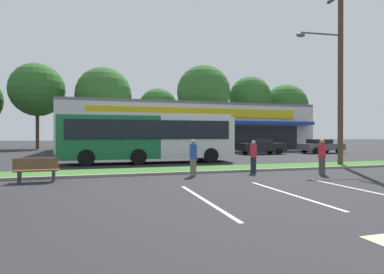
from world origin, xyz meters
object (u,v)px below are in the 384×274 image
(city_bus, at_px, (149,136))
(car_2, at_px, (262,146))
(bus_stop_bench, at_px, (36,169))
(car_1, at_px, (321,146))
(utility_pole, at_px, (338,69))
(pedestrian_mid, at_px, (322,157))
(pedestrian_near_bench, at_px, (253,157))
(pedestrian_by_pole, at_px, (193,158))

(city_bus, distance_m, car_2, 13.59)
(bus_stop_bench, xyz_separation_m, car_1, (24.07, 13.33, 0.24))
(utility_pole, height_order, car_1, utility_pole)
(pedestrian_mid, bearing_deg, city_bus, -54.80)
(bus_stop_bench, relative_size, pedestrian_near_bench, 1.01)
(pedestrian_mid, bearing_deg, pedestrian_by_pole, -15.46)
(city_bus, bearing_deg, pedestrian_near_bench, -59.11)
(city_bus, bearing_deg, pedestrian_by_pole, -82.01)
(city_bus, distance_m, pedestrian_by_pole, 7.24)
(pedestrian_near_bench, relative_size, pedestrian_mid, 0.95)
(bus_stop_bench, xyz_separation_m, car_2, (17.41, 13.58, 0.27))
(utility_pole, distance_m, car_2, 12.84)
(bus_stop_bench, bearing_deg, pedestrian_near_bench, -178.71)
(utility_pole, relative_size, pedestrian_by_pole, 6.57)
(car_2, bearing_deg, bus_stop_bench, -142.05)
(utility_pole, bearing_deg, bus_stop_bench, -173.44)
(bus_stop_bench, relative_size, car_2, 0.36)
(car_2, bearing_deg, pedestrian_near_bench, -120.68)
(city_bus, relative_size, car_1, 2.50)
(pedestrian_near_bench, height_order, pedestrian_by_pole, pedestrian_by_pole)
(car_2, distance_m, pedestrian_mid, 15.66)
(bus_stop_bench, xyz_separation_m, pedestrian_mid, (12.27, -1.21, 0.33))
(bus_stop_bench, height_order, car_2, car_2)
(city_bus, bearing_deg, bus_stop_bench, -126.73)
(bus_stop_bench, distance_m, pedestrian_by_pole, 6.39)
(utility_pole, xyz_separation_m, bus_stop_bench, (-15.92, -1.83, -5.24))
(pedestrian_near_bench, bearing_deg, city_bus, 48.25)
(car_2, xyz_separation_m, pedestrian_by_pole, (-11.03, -13.58, 0.05))
(pedestrian_near_bench, relative_size, pedestrian_by_pole, 0.96)
(utility_pole, xyz_separation_m, car_1, (8.15, 11.50, -5.00))
(car_1, relative_size, pedestrian_by_pole, 2.73)
(pedestrian_by_pole, distance_m, pedestrian_mid, 6.01)
(car_1, bearing_deg, utility_pole, -125.33)
(city_bus, relative_size, car_2, 2.53)
(utility_pole, distance_m, city_bus, 12.35)
(bus_stop_bench, bearing_deg, car_1, -151.02)
(pedestrian_near_bench, bearing_deg, car_1, -29.76)
(car_2, distance_m, pedestrian_near_bench, 15.54)
(bus_stop_bench, relative_size, pedestrian_by_pole, 0.97)
(utility_pole, distance_m, pedestrian_by_pole, 10.89)
(pedestrian_near_bench, bearing_deg, utility_pole, -57.61)
(car_1, bearing_deg, car_2, 177.84)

